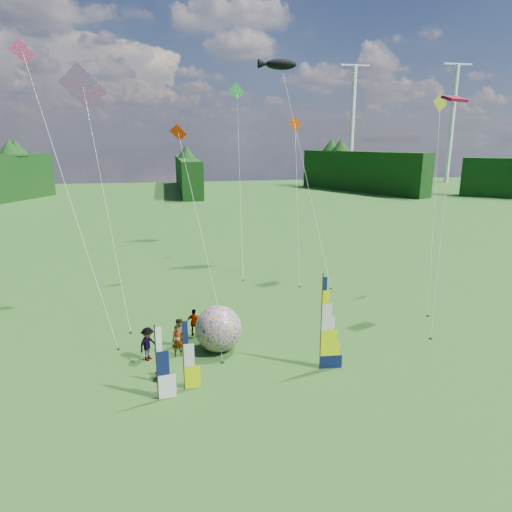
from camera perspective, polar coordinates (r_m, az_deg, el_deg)
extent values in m
plane|color=#3D5523|center=(21.37, 4.96, -17.00)|extent=(220.00, 220.00, 0.00)
sphere|color=#001496|center=(24.85, -4.71, -9.04)|extent=(3.01, 3.01, 2.51)
imported|color=#66594C|center=(24.71, -9.73, -10.39)|extent=(0.64, 0.44, 1.71)
imported|color=#66594C|center=(25.68, -9.51, -9.49)|extent=(0.82, 0.45, 1.63)
imported|color=#66594C|center=(24.55, -13.36, -10.64)|extent=(1.06, 1.17, 1.78)
imported|color=#66594C|center=(26.90, -7.71, -8.26)|extent=(1.04, 0.76, 1.65)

